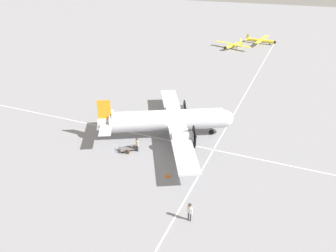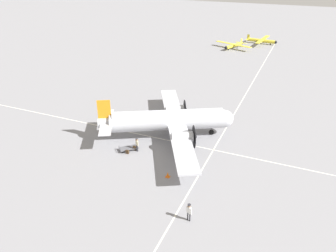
{
  "view_description": "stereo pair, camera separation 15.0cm",
  "coord_description": "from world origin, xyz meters",
  "px_view_note": "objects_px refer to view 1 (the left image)",
  "views": [
    {
      "loc": [
        14.79,
        -35.06,
        21.14
      ],
      "look_at": [
        0.0,
        0.0,
        1.58
      ],
      "focal_mm": 35.0,
      "sensor_mm": 36.0,
      "label": 1
    },
    {
      "loc": [
        14.92,
        -35.0,
        21.14
      ],
      "look_at": [
        0.0,
        0.0,
        1.58
      ],
      "focal_mm": 35.0,
      "sensor_mm": 36.0,
      "label": 2
    }
  ],
  "objects_px": {
    "traffic_cone": "(168,175)",
    "suitcase_near_door": "(127,152)",
    "passenger_boarding": "(137,143)",
    "suitcase_upright_spare": "(135,148)",
    "airliner_main": "(171,120)",
    "light_aircraft_distant": "(261,41)",
    "light_aircraft_taxiing": "(233,45)",
    "crew_foreground": "(190,210)",
    "baggage_cart": "(129,148)"
  },
  "relations": [
    {
      "from": "traffic_cone",
      "to": "passenger_boarding",
      "type": "bearing_deg",
      "value": 148.13
    },
    {
      "from": "suitcase_near_door",
      "to": "light_aircraft_distant",
      "type": "xyz_separation_m",
      "value": [
        5.99,
        64.79,
        0.63
      ]
    },
    {
      "from": "passenger_boarding",
      "to": "traffic_cone",
      "type": "relative_size",
      "value": 2.82
    },
    {
      "from": "crew_foreground",
      "to": "airliner_main",
      "type": "bearing_deg",
      "value": 140.98
    },
    {
      "from": "passenger_boarding",
      "to": "baggage_cart",
      "type": "distance_m",
      "value": 1.38
    },
    {
      "from": "suitcase_near_door",
      "to": "suitcase_upright_spare",
      "type": "distance_m",
      "value": 1.17
    },
    {
      "from": "suitcase_near_door",
      "to": "crew_foreground",
      "type": "bearing_deg",
      "value": -35.95
    },
    {
      "from": "crew_foreground",
      "to": "suitcase_near_door",
      "type": "relative_size",
      "value": 3.64
    },
    {
      "from": "crew_foreground",
      "to": "passenger_boarding",
      "type": "relative_size",
      "value": 1.04
    },
    {
      "from": "crew_foreground",
      "to": "baggage_cart",
      "type": "relative_size",
      "value": 0.76
    },
    {
      "from": "crew_foreground",
      "to": "traffic_cone",
      "type": "xyz_separation_m",
      "value": [
        -4.34,
        5.32,
        -0.85
      ]
    },
    {
      "from": "airliner_main",
      "to": "passenger_boarding",
      "type": "height_order",
      "value": "airliner_main"
    },
    {
      "from": "baggage_cart",
      "to": "light_aircraft_taxiing",
      "type": "relative_size",
      "value": 0.24
    },
    {
      "from": "light_aircraft_taxiing",
      "to": "crew_foreground",
      "type": "bearing_deg",
      "value": 30.11
    },
    {
      "from": "suitcase_upright_spare",
      "to": "light_aircraft_taxiing",
      "type": "relative_size",
      "value": 0.06
    },
    {
      "from": "passenger_boarding",
      "to": "traffic_cone",
      "type": "bearing_deg",
      "value": 3.17
    },
    {
      "from": "light_aircraft_taxiing",
      "to": "light_aircraft_distant",
      "type": "bearing_deg",
      "value": 165.16
    },
    {
      "from": "light_aircraft_distant",
      "to": "light_aircraft_taxiing",
      "type": "bearing_deg",
      "value": -119.2
    },
    {
      "from": "passenger_boarding",
      "to": "suitcase_upright_spare",
      "type": "xyz_separation_m",
      "value": [
        -0.4,
        0.08,
        -0.82
      ]
    },
    {
      "from": "baggage_cart",
      "to": "light_aircraft_taxiing",
      "type": "xyz_separation_m",
      "value": [
        0.23,
        55.55,
        0.56
      ]
    },
    {
      "from": "crew_foreground",
      "to": "passenger_boarding",
      "type": "height_order",
      "value": "crew_foreground"
    },
    {
      "from": "light_aircraft_distant",
      "to": "traffic_cone",
      "type": "xyz_separation_m",
      "value": [
        0.38,
        -67.23,
        -0.57
      ]
    },
    {
      "from": "airliner_main",
      "to": "traffic_cone",
      "type": "xyz_separation_m",
      "value": [
        3.16,
        -8.48,
        -2.15
      ]
    },
    {
      "from": "light_aircraft_distant",
      "to": "light_aircraft_taxiing",
      "type": "distance_m",
      "value": 10.38
    },
    {
      "from": "airliner_main",
      "to": "traffic_cone",
      "type": "bearing_deg",
      "value": -97.97
    },
    {
      "from": "passenger_boarding",
      "to": "suitcase_upright_spare",
      "type": "bearing_deg",
      "value": -156.33
    },
    {
      "from": "passenger_boarding",
      "to": "baggage_cart",
      "type": "height_order",
      "value": "passenger_boarding"
    },
    {
      "from": "suitcase_upright_spare",
      "to": "light_aircraft_taxiing",
      "type": "height_order",
      "value": "light_aircraft_taxiing"
    },
    {
      "from": "suitcase_upright_spare",
      "to": "light_aircraft_distant",
      "type": "distance_m",
      "value": 63.94
    },
    {
      "from": "suitcase_near_door",
      "to": "traffic_cone",
      "type": "relative_size",
      "value": 0.8
    },
    {
      "from": "crew_foreground",
      "to": "traffic_cone",
      "type": "height_order",
      "value": "crew_foreground"
    },
    {
      "from": "airliner_main",
      "to": "passenger_boarding",
      "type": "relative_size",
      "value": 12.28
    },
    {
      "from": "passenger_boarding",
      "to": "light_aircraft_distant",
      "type": "distance_m",
      "value": 63.99
    },
    {
      "from": "crew_foreground",
      "to": "baggage_cart",
      "type": "distance_m",
      "value": 13.94
    },
    {
      "from": "baggage_cart",
      "to": "light_aircraft_taxiing",
      "type": "distance_m",
      "value": 55.55
    },
    {
      "from": "suitcase_near_door",
      "to": "traffic_cone",
      "type": "bearing_deg",
      "value": -20.97
    },
    {
      "from": "airliner_main",
      "to": "crew_foreground",
      "type": "xyz_separation_m",
      "value": [
        7.5,
        -13.81,
        -1.29
      ]
    },
    {
      "from": "airliner_main",
      "to": "light_aircraft_distant",
      "type": "bearing_deg",
      "value": 58.9
    },
    {
      "from": "crew_foreground",
      "to": "baggage_cart",
      "type": "height_order",
      "value": "crew_foreground"
    },
    {
      "from": "suitcase_near_door",
      "to": "suitcase_upright_spare",
      "type": "height_order",
      "value": "suitcase_upright_spare"
    },
    {
      "from": "light_aircraft_taxiing",
      "to": "traffic_cone",
      "type": "distance_m",
      "value": 59.12
    },
    {
      "from": "baggage_cart",
      "to": "airliner_main",
      "type": "bearing_deg",
      "value": 12.25
    },
    {
      "from": "baggage_cart",
      "to": "traffic_cone",
      "type": "relative_size",
      "value": 3.87
    },
    {
      "from": "light_aircraft_taxiing",
      "to": "traffic_cone",
      "type": "bearing_deg",
      "value": 26.82
    },
    {
      "from": "airliner_main",
      "to": "crew_foreground",
      "type": "height_order",
      "value": "airliner_main"
    },
    {
      "from": "crew_foreground",
      "to": "baggage_cart",
      "type": "bearing_deg",
      "value": 164.54
    },
    {
      "from": "crew_foreground",
      "to": "light_aircraft_distant",
      "type": "bearing_deg",
      "value": 116.2
    },
    {
      "from": "passenger_boarding",
      "to": "suitcase_upright_spare",
      "type": "height_order",
      "value": "passenger_boarding"
    },
    {
      "from": "traffic_cone",
      "to": "suitcase_near_door",
      "type": "bearing_deg",
      "value": 159.03
    },
    {
      "from": "suitcase_upright_spare",
      "to": "traffic_cone",
      "type": "xyz_separation_m",
      "value": [
        5.96,
        -3.53,
        0.01
      ]
    }
  ]
}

